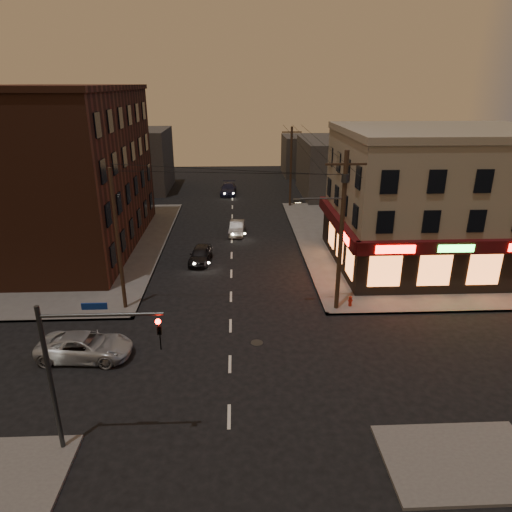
{
  "coord_description": "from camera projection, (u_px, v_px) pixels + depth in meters",
  "views": [
    {
      "loc": [
        0.46,
        -20.22,
        13.73
      ],
      "look_at": [
        1.69,
        7.37,
        3.2
      ],
      "focal_mm": 32.0,
      "sensor_mm": 36.0,
      "label": 1
    }
  ],
  "objects": [
    {
      "name": "pizza_building",
      "position": [
        437.0,
        199.0,
        35.04
      ],
      "size": [
        15.85,
        12.85,
        10.5
      ],
      "color": "gray",
      "rests_on": "sidewalk_ne"
    },
    {
      "name": "sedan_near",
      "position": [
        200.0,
        254.0,
        37.0
      ],
      "size": [
        1.98,
        4.04,
        1.33
      ],
      "primitive_type": "imported",
      "rotation": [
        0.0,
        0.0,
        -0.11
      ],
      "color": "black",
      "rests_on": "ground"
    },
    {
      "name": "sedan_far",
      "position": [
        228.0,
        189.0,
        59.57
      ],
      "size": [
        2.19,
        4.95,
        1.41
      ],
      "primitive_type": "imported",
      "rotation": [
        0.0,
        0.0,
        -0.04
      ],
      "color": "#191A32",
      "rests_on": "ground"
    },
    {
      "name": "utility_pole_far",
      "position": [
        291.0,
        167.0,
        52.24
      ],
      "size": [
        0.26,
        0.26,
        9.0
      ],
      "primitive_type": "cylinder",
      "color": "#382619",
      "rests_on": "sidewalk_ne"
    },
    {
      "name": "suv_cross",
      "position": [
        85.0,
        346.0,
        24.09
      ],
      "size": [
        5.07,
        2.63,
        1.36
      ],
      "primitive_type": "imported",
      "rotation": [
        0.0,
        0.0,
        1.49
      ],
      "color": "#9FA2A7",
      "rests_on": "ground"
    },
    {
      "name": "fire_hydrant",
      "position": [
        350.0,
        301.0,
        29.48
      ],
      "size": [
        0.3,
        0.3,
        0.69
      ],
      "rotation": [
        0.0,
        0.0,
        0.06
      ],
      "color": "maroon",
      "rests_on": "sidewalk_ne"
    },
    {
      "name": "ground",
      "position": [
        230.0,
        364.0,
        23.75
      ],
      "size": [
        120.0,
        120.0,
        0.0
      ],
      "primitive_type": "plane",
      "color": "black",
      "rests_on": "ground"
    },
    {
      "name": "bg_building_ne_a",
      "position": [
        341.0,
        168.0,
        58.55
      ],
      "size": [
        10.0,
        12.0,
        7.0
      ],
      "primitive_type": "cube",
      "color": "#3F3D3A",
      "rests_on": "ground"
    },
    {
      "name": "sidewalk_ne",
      "position": [
        426.0,
        240.0,
        42.21
      ],
      "size": [
        24.0,
        28.0,
        0.15
      ],
      "primitive_type": "cube",
      "color": "#514F4C",
      "rests_on": "ground"
    },
    {
      "name": "sidewalk_nw",
      "position": [
        30.0,
        246.0,
        40.71
      ],
      "size": [
        24.0,
        28.0,
        0.15
      ],
      "primitive_type": "cube",
      "color": "#514F4C",
      "rests_on": "ground"
    },
    {
      "name": "utility_pole_main",
      "position": [
        340.0,
        224.0,
        27.39
      ],
      "size": [
        4.2,
        0.44,
        10.0
      ],
      "color": "#382619",
      "rests_on": "sidewalk_ne"
    },
    {
      "name": "traffic_signal",
      "position": [
        75.0,
        360.0,
        16.81
      ],
      "size": [
        4.49,
        0.32,
        6.47
      ],
      "color": "#333538",
      "rests_on": "ground"
    },
    {
      "name": "utility_pole_west",
      "position": [
        118.0,
        241.0,
        27.88
      ],
      "size": [
        0.24,
        0.24,
        9.0
      ],
      "primitive_type": "cylinder",
      "color": "#382619",
      "rests_on": "sidewalk_nw"
    },
    {
      "name": "bg_building_ne_b",
      "position": [
        309.0,
        155.0,
        71.72
      ],
      "size": [
        8.0,
        8.0,
        6.0
      ],
      "primitive_type": "cube",
      "color": "#3F3D3A",
      "rests_on": "ground"
    },
    {
      "name": "brick_apartment",
      "position": [
        59.0,
        172.0,
        38.51
      ],
      "size": [
        12.0,
        20.0,
        13.0
      ],
      "primitive_type": "cube",
      "color": "#442215",
      "rests_on": "sidewalk_nw"
    },
    {
      "name": "bg_building_nw",
      "position": [
        135.0,
        160.0,
        60.99
      ],
      "size": [
        9.0,
        10.0,
        8.0
      ],
      "primitive_type": "cube",
      "color": "#3F3D3A",
      "rests_on": "ground"
    },
    {
      "name": "sedan_mid",
      "position": [
        237.0,
        228.0,
        43.84
      ],
      "size": [
        1.64,
        3.94,
        1.27
      ],
      "primitive_type": "imported",
      "rotation": [
        0.0,
        0.0,
        -0.08
      ],
      "color": "slate",
      "rests_on": "ground"
    }
  ]
}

